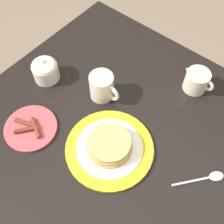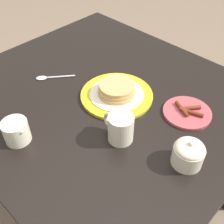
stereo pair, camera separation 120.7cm
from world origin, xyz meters
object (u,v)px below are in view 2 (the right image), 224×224
at_px(coffee_mug, 120,127).
at_px(pancake_plate, 117,93).
at_px(spoon, 48,78).
at_px(side_plate_bacon, 187,112).
at_px(creamer_pitcher, 16,131).
at_px(sugar_bowl, 188,153).

bearing_deg(coffee_mug, pancake_plate, -43.83).
bearing_deg(spoon, side_plate_bacon, -157.55).
bearing_deg(side_plate_bacon, creamer_pitcher, 56.33).
height_order(side_plate_bacon, sugar_bowl, sugar_bowl).
relative_size(sugar_bowl, spoon, 0.68).
xyz_separation_m(pancake_plate, side_plate_bacon, (-0.25, -0.11, -0.01)).
distance_m(coffee_mug, creamer_pitcher, 0.33).
bearing_deg(pancake_plate, sugar_bowl, 167.78).
distance_m(pancake_plate, spoon, 0.31).
bearing_deg(coffee_mug, side_plate_bacon, -110.29).
height_order(coffee_mug, creamer_pitcher, coffee_mug).
bearing_deg(spoon, sugar_bowl, -177.00).
xyz_separation_m(creamer_pitcher, spoon, (0.21, -0.27, -0.04)).
xyz_separation_m(pancake_plate, coffee_mug, (-0.15, 0.15, 0.03)).
distance_m(side_plate_bacon, creamer_pitcher, 0.59).
bearing_deg(creamer_pitcher, coffee_mug, -134.61).
xyz_separation_m(coffee_mug, sugar_bowl, (-0.21, -0.07, -0.01)).
bearing_deg(coffee_mug, spoon, -4.44).
distance_m(side_plate_bacon, sugar_bowl, 0.22).
bearing_deg(creamer_pitcher, sugar_bowl, -145.63).
distance_m(side_plate_bacon, spoon, 0.58).
height_order(coffee_mug, spoon, coffee_mug).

